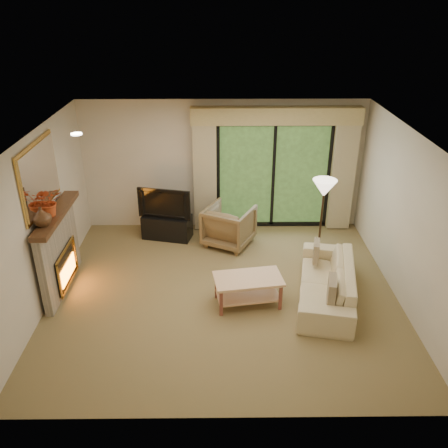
{
  "coord_description": "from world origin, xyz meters",
  "views": [
    {
      "loc": [
        -0.07,
        -6.39,
        4.4
      ],
      "look_at": [
        0.0,
        0.3,
        1.1
      ],
      "focal_mm": 38.0,
      "sensor_mm": 36.0,
      "label": 1
    }
  ],
  "objects_px": {
    "armchair": "(229,226)",
    "coffee_table": "(248,291)",
    "sofa": "(326,281)",
    "media_console": "(167,227)"
  },
  "relations": [
    {
      "from": "media_console",
      "to": "armchair",
      "type": "relative_size",
      "value": 1.1
    },
    {
      "from": "sofa",
      "to": "coffee_table",
      "type": "xyz_separation_m",
      "value": [
        -1.24,
        -0.14,
        -0.07
      ]
    },
    {
      "from": "armchair",
      "to": "sofa",
      "type": "distance_m",
      "value": 2.35
    },
    {
      "from": "armchair",
      "to": "sofa",
      "type": "xyz_separation_m",
      "value": [
        1.5,
        -1.81,
        -0.09
      ]
    },
    {
      "from": "media_console",
      "to": "coffee_table",
      "type": "xyz_separation_m",
      "value": [
        1.46,
        -2.23,
        -0.0
      ]
    },
    {
      "from": "coffee_table",
      "to": "sofa",
      "type": "bearing_deg",
      "value": -2.39
    },
    {
      "from": "media_console",
      "to": "coffee_table",
      "type": "relative_size",
      "value": 0.9
    },
    {
      "from": "armchair",
      "to": "coffee_table",
      "type": "xyz_separation_m",
      "value": [
        0.25,
        -1.95,
        -0.15
      ]
    },
    {
      "from": "media_console",
      "to": "sofa",
      "type": "distance_m",
      "value": 3.42
    },
    {
      "from": "armchair",
      "to": "coffee_table",
      "type": "relative_size",
      "value": 0.82
    }
  ]
}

